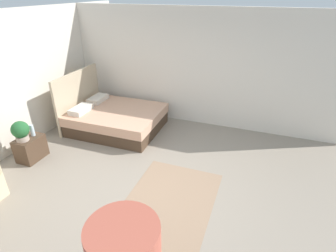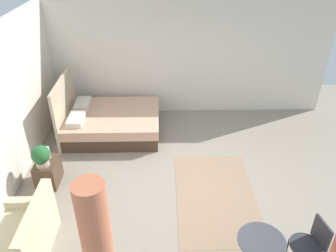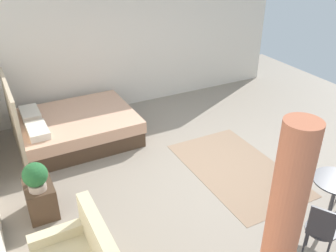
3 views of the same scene
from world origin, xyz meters
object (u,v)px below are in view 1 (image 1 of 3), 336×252
nightstand (31,148)px  vase (32,130)px  potted_plant (21,131)px  bed (114,118)px

nightstand → vase: vase is taller
nightstand → vase: size_ratio=2.26×
potted_plant → bed: bearing=-26.1°
bed → potted_plant: (-1.86, 0.91, 0.40)m
nightstand → vase: bearing=-12.2°
bed → nightstand: size_ratio=3.98×
nightstand → potted_plant: size_ratio=1.33×
bed → nightstand: bed is taller
bed → nightstand: (-1.76, 0.90, -0.06)m
bed → vase: 1.88m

